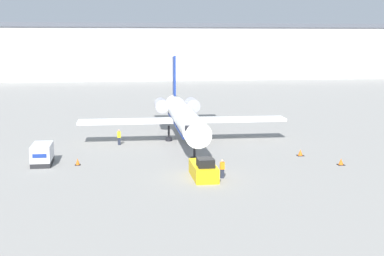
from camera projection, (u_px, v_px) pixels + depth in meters
The scene contains 10 objects.
ground_plane at pixel (206, 179), 46.06m from camera, with size 600.00×600.00×0.00m, color gray.
terminal_building at pixel (140, 52), 161.92m from camera, with size 180.00×16.80×16.73m.
airplane_main at pixel (183, 114), 62.88m from camera, with size 24.40×25.84×9.88m.
pushback_tug at pixel (204, 170), 46.34m from camera, with size 1.96×4.80×1.95m.
luggage_cart at pixel (42, 154), 51.35m from camera, with size 1.83×3.69×2.01m.
worker_near_tug at pixel (222, 169), 46.23m from camera, with size 0.40×0.24×1.65m.
worker_by_wing at pixel (119, 137), 60.93m from camera, with size 0.40×0.25×1.79m.
traffic_cone_left at pixel (78, 162), 51.17m from camera, with size 0.53×0.53×0.65m.
traffic_cone_right at pixel (300, 153), 55.32m from camera, with size 0.70×0.70×0.66m.
traffic_cone_mid at pixel (341, 162), 51.22m from camera, with size 0.66×0.66×0.64m.
Camera 1 is at (-7.47, -44.12, 11.84)m, focal length 50.00 mm.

